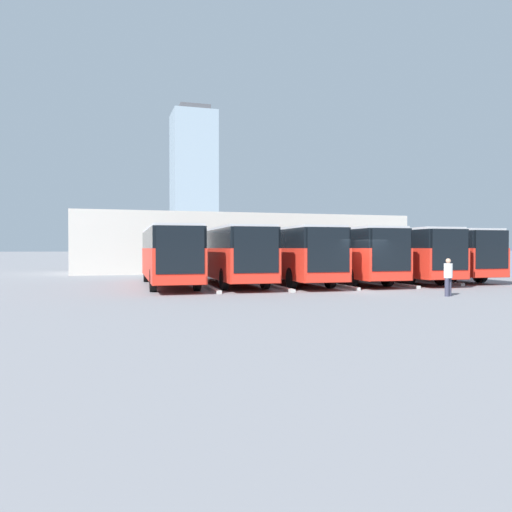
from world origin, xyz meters
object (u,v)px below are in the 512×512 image
(bus_1, at_px, (391,253))
(pedestrian, at_px, (448,276))
(bus_4, at_px, (230,253))
(bus_5, at_px, (169,254))
(bus_2, at_px, (341,253))
(bus_0, at_px, (429,253))
(bus_3, at_px, (289,253))

(bus_1, height_order, pedestrian, bus_1)
(bus_4, distance_m, bus_5, 3.46)
(bus_5, bearing_deg, bus_1, -178.91)
(bus_4, distance_m, pedestrian, 11.99)
(bus_2, height_order, pedestrian, bus_2)
(bus_0, height_order, pedestrian, bus_0)
(bus_0, bearing_deg, bus_1, 16.90)
(bus_3, relative_size, pedestrian, 7.23)
(bus_1, height_order, bus_3, same)
(bus_0, height_order, bus_1, same)
(bus_2, bearing_deg, pedestrian, 94.83)
(bus_0, xyz_separation_m, pedestrian, (6.46, 10.18, -0.90))
(pedestrian, bearing_deg, bus_1, -131.24)
(bus_0, relative_size, bus_2, 1.00)
(bus_2, distance_m, bus_5, 10.37)
(pedestrian, bearing_deg, bus_3, -90.06)
(bus_3, bearing_deg, bus_2, -176.02)
(bus_0, relative_size, bus_3, 1.00)
(bus_2, bearing_deg, bus_5, 0.61)
(bus_5, bearing_deg, bus_2, -179.39)
(bus_1, relative_size, bus_3, 1.00)
(bus_5, relative_size, pedestrian, 7.23)
(bus_3, bearing_deg, bus_1, -176.74)
(bus_3, xyz_separation_m, pedestrian, (-3.91, 9.11, -0.90))
(bus_1, xyz_separation_m, bus_4, (10.36, -0.16, 0.00))
(bus_2, xyz_separation_m, pedestrian, (-0.45, 9.23, -0.90))
(bus_2, height_order, bus_4, same)
(bus_0, xyz_separation_m, bus_2, (6.91, 0.95, 0.00))
(bus_1, distance_m, bus_5, 13.82)
(bus_3, relative_size, bus_4, 1.00)
(bus_2, xyz_separation_m, bus_5, (10.36, -0.25, 0.00))
(bus_0, distance_m, bus_2, 6.97)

